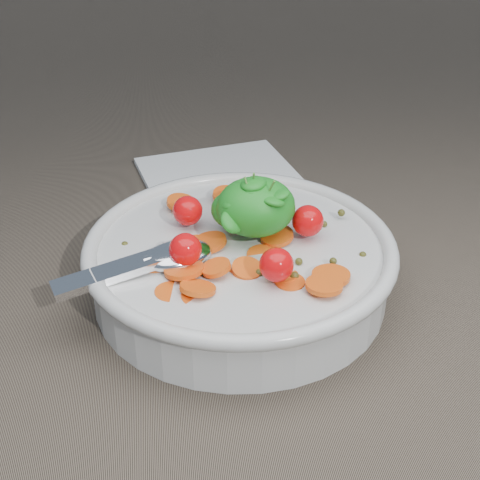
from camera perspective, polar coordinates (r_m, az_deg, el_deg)
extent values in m
plane|color=brown|center=(0.56, -2.07, -6.25)|extent=(6.00, 6.00, 0.00)
cylinder|color=silver|center=(0.57, 0.00, -2.51)|extent=(0.25, 0.25, 0.05)
torus|color=silver|center=(0.55, 0.00, -0.47)|extent=(0.26, 0.26, 0.01)
cylinder|color=silver|center=(0.58, 0.00, -4.22)|extent=(0.12, 0.12, 0.01)
cylinder|color=brown|center=(0.57, 0.00, -2.51)|extent=(0.22, 0.22, 0.04)
cylinder|color=#F15D14|center=(0.52, -4.81, -2.50)|extent=(0.04, 0.04, 0.01)
cylinder|color=#F15D14|center=(0.63, -0.29, 3.75)|extent=(0.04, 0.04, 0.01)
cylinder|color=#F15D14|center=(0.56, -3.81, -0.48)|extent=(0.04, 0.04, 0.01)
cylinder|color=#F15D14|center=(0.54, -4.42, -1.57)|extent=(0.03, 0.03, 0.01)
cylinder|color=#F15D14|center=(0.62, -0.91, 3.72)|extent=(0.04, 0.04, 0.01)
cylinder|color=#F15D14|center=(0.54, -7.96, -1.92)|extent=(0.04, 0.04, 0.01)
cylinder|color=#F15D14|center=(0.51, 4.28, -3.66)|extent=(0.03, 0.03, 0.01)
cylinder|color=#F15D14|center=(0.50, -5.80, -4.56)|extent=(0.04, 0.04, 0.01)
cylinder|color=#F15D14|center=(0.50, 7.20, -3.84)|extent=(0.04, 0.04, 0.01)
cylinder|color=#F15D14|center=(0.52, 3.69, -3.25)|extent=(0.03, 0.03, 0.01)
cylinder|color=#F15D14|center=(0.54, -7.21, -1.98)|extent=(0.04, 0.04, 0.01)
cylinder|color=#F15D14|center=(0.52, 0.60, -2.48)|extent=(0.03, 0.03, 0.01)
cylinder|color=#F15D14|center=(0.50, -3.63, -4.12)|extent=(0.03, 0.03, 0.01)
cylinder|color=#F15D14|center=(0.51, 7.77, -3.03)|extent=(0.04, 0.04, 0.01)
cylinder|color=#F15D14|center=(0.50, -3.28, -4.93)|extent=(0.04, 0.04, 0.01)
cylinder|color=#F15D14|center=(0.52, -2.03, -3.28)|extent=(0.03, 0.03, 0.01)
cylinder|color=#F15D14|center=(0.57, 1.53, 0.25)|extent=(0.02, 0.03, 0.01)
cylinder|color=#F15D14|center=(0.61, -4.96, 3.14)|extent=(0.04, 0.04, 0.01)
cylinder|color=#F15D14|center=(0.54, 1.93, -1.48)|extent=(0.03, 0.03, 0.01)
cylinder|color=#F15D14|center=(0.56, 3.15, 0.35)|extent=(0.04, 0.04, 0.01)
cylinder|color=#F15D14|center=(0.55, -2.73, -0.24)|extent=(0.04, 0.04, 0.01)
cylinder|color=#F15D14|center=(0.51, -2.05, -2.35)|extent=(0.03, 0.03, 0.01)
cylinder|color=#F15D14|center=(0.54, -4.85, -0.87)|extent=(0.04, 0.04, 0.01)
sphere|color=#454417|center=(0.52, 1.65, -2.89)|extent=(0.01, 0.01, 0.01)
sphere|color=#454417|center=(0.58, 7.18, 1.35)|extent=(0.01, 0.01, 0.01)
sphere|color=#454417|center=(0.55, 10.43, -1.27)|extent=(0.01, 0.01, 0.01)
sphere|color=#454417|center=(0.59, 8.64, 2.31)|extent=(0.01, 0.01, 0.01)
sphere|color=#454417|center=(0.52, -2.73, -2.71)|extent=(0.01, 0.01, 0.01)
sphere|color=#454417|center=(0.53, 7.95, -1.80)|extent=(0.01, 0.01, 0.01)
sphere|color=#454417|center=(0.53, 5.04, -1.85)|extent=(0.01, 0.01, 0.01)
sphere|color=#454417|center=(0.57, 3.38, 0.38)|extent=(0.01, 0.01, 0.01)
sphere|color=#454417|center=(0.52, 0.47, -2.85)|extent=(0.01, 0.01, 0.01)
sphere|color=#454417|center=(0.60, 4.14, 2.77)|extent=(0.01, 0.01, 0.01)
sphere|color=#454417|center=(0.51, 4.68, -3.12)|extent=(0.01, 0.01, 0.01)
sphere|color=#454417|center=(0.56, -9.80, -0.41)|extent=(0.01, 0.01, 0.01)
sphere|color=#454417|center=(0.57, 2.27, 1.08)|extent=(0.01, 0.01, 0.01)
sphere|color=#454417|center=(0.53, 2.19, -1.58)|extent=(0.01, 0.01, 0.01)
sphere|color=red|center=(0.56, 5.81, 1.64)|extent=(0.03, 0.03, 0.03)
sphere|color=red|center=(0.59, 0.12, 3.54)|extent=(0.03, 0.03, 0.03)
sphere|color=red|center=(0.57, -4.49, 2.51)|extent=(0.03, 0.03, 0.03)
sphere|color=red|center=(0.52, -4.69, -0.80)|extent=(0.03, 0.03, 0.03)
sphere|color=red|center=(0.50, 3.13, -2.13)|extent=(0.03, 0.03, 0.03)
ellipsoid|color=#219423|center=(0.55, 1.36, 2.85)|extent=(0.07, 0.06, 0.05)
ellipsoid|color=#219423|center=(0.56, -0.55, 2.62)|extent=(0.04, 0.04, 0.03)
ellipsoid|color=#219423|center=(0.56, 0.17, 3.91)|extent=(0.02, 0.02, 0.02)
ellipsoid|color=#219423|center=(0.56, -0.07, 3.45)|extent=(0.03, 0.03, 0.01)
ellipsoid|color=#219423|center=(0.53, -0.67, 1.60)|extent=(0.03, 0.02, 0.03)
ellipsoid|color=#219423|center=(0.55, 1.73, 3.94)|extent=(0.03, 0.03, 0.02)
ellipsoid|color=#219423|center=(0.53, 1.24, 4.28)|extent=(0.03, 0.03, 0.01)
ellipsoid|color=#219423|center=(0.53, 1.74, 4.05)|extent=(0.03, 0.03, 0.02)
ellipsoid|color=#219423|center=(0.55, 2.31, 3.94)|extent=(0.02, 0.02, 0.02)
ellipsoid|color=#219423|center=(0.54, 2.09, 3.34)|extent=(0.02, 0.03, 0.02)
ellipsoid|color=#219423|center=(0.53, 3.36, 3.85)|extent=(0.03, 0.03, 0.01)
ellipsoid|color=#219423|center=(0.54, 1.41, 4.95)|extent=(0.03, 0.02, 0.02)
ellipsoid|color=#219423|center=(0.53, -0.80, 3.27)|extent=(0.02, 0.02, 0.02)
ellipsoid|color=#219423|center=(0.57, 0.66, 4.89)|extent=(0.03, 0.02, 0.03)
ellipsoid|color=#219423|center=(0.54, 1.73, 4.70)|extent=(0.02, 0.02, 0.02)
ellipsoid|color=#219423|center=(0.53, 1.16, 4.79)|extent=(0.03, 0.03, 0.01)
ellipsoid|color=#219423|center=(0.54, 0.90, 4.03)|extent=(0.03, 0.03, 0.01)
ellipsoid|color=#219423|center=(0.54, 1.05, 4.60)|extent=(0.03, 0.03, 0.03)
ellipsoid|color=#219423|center=(0.56, 1.09, 3.54)|extent=(0.03, 0.02, 0.01)
ellipsoid|color=#219423|center=(0.54, 1.78, 2.73)|extent=(0.02, 0.02, 0.01)
ellipsoid|color=#219423|center=(0.54, 3.01, 3.06)|extent=(0.02, 0.02, 0.02)
ellipsoid|color=#219423|center=(0.54, 1.46, 4.39)|extent=(0.02, 0.03, 0.02)
ellipsoid|color=#219423|center=(0.53, 2.89, 3.35)|extent=(0.03, 0.03, 0.01)
cylinder|color=#4C8C33|center=(0.53, 1.10, 3.24)|extent=(0.01, 0.02, 0.04)
cylinder|color=#4C8C33|center=(0.54, 1.11, 3.94)|extent=(0.00, 0.01, 0.04)
cylinder|color=#4C8C33|center=(0.53, 2.15, 3.50)|extent=(0.01, 0.02, 0.04)
ellipsoid|color=silver|center=(0.53, -5.36, -1.29)|extent=(0.07, 0.05, 0.02)
cube|color=silver|center=(0.52, -9.98, -2.48)|extent=(0.11, 0.05, 0.02)
cylinder|color=silver|center=(0.53, -7.19, -1.66)|extent=(0.02, 0.02, 0.01)
cube|color=white|center=(0.77, -1.70, 5.46)|extent=(0.20, 0.18, 0.01)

